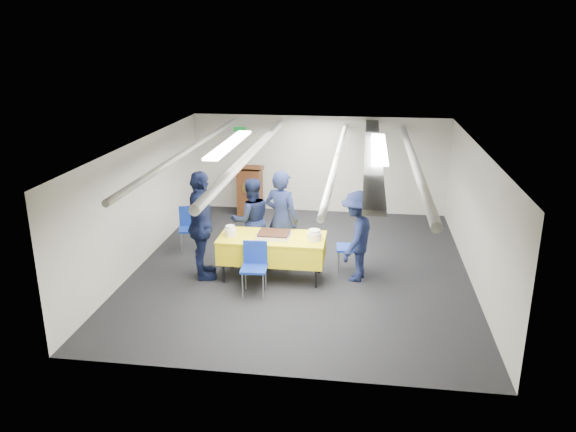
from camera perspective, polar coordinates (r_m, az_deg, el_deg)
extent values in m
plane|color=black|center=(10.45, 1.43, -5.20)|extent=(7.00, 7.00, 0.00)
cube|color=silver|center=(13.41, 3.18, 5.23)|extent=(6.00, 0.02, 2.30)
cube|color=silver|center=(10.78, -14.52, 1.46)|extent=(0.02, 7.00, 2.30)
cube|color=silver|center=(10.18, 18.45, 0.10)|extent=(0.02, 7.00, 2.30)
cube|color=silver|center=(9.77, 1.53, 7.23)|extent=(6.00, 7.00, 0.02)
cylinder|color=silver|center=(10.20, -9.78, 6.82)|extent=(0.10, 6.90, 0.10)
cylinder|color=silver|center=(9.94, -3.67, 6.51)|extent=(0.14, 6.90, 0.14)
cylinder|color=silver|center=(9.76, 5.04, 6.02)|extent=(0.10, 6.90, 0.10)
cylinder|color=silver|center=(9.79, 12.68, 5.45)|extent=(0.14, 6.90, 0.14)
cube|color=gray|center=(9.73, 8.61, 6.45)|extent=(0.28, 6.90, 0.08)
cube|color=white|center=(10.00, -5.95, 7.28)|extent=(0.25, 2.60, 0.04)
cube|color=white|center=(9.72, 9.22, 6.83)|extent=(0.25, 2.60, 0.04)
cube|color=#0C591E|center=(13.52, -4.92, 8.76)|extent=(0.30, 0.04, 0.12)
cylinder|color=black|center=(9.82, -6.54, -5.74)|extent=(0.04, 0.04, 0.36)
cylinder|color=black|center=(9.57, 2.86, -6.31)|extent=(0.04, 0.04, 0.36)
cylinder|color=black|center=(10.40, -5.67, -4.33)|extent=(0.04, 0.04, 0.36)
cylinder|color=black|center=(10.16, 3.19, -4.82)|extent=(0.04, 0.04, 0.36)
cube|color=yellow|center=(9.82, -1.61, -3.34)|extent=(1.82, 0.86, 0.39)
cube|color=yellow|center=(9.74, -1.62, -2.19)|extent=(1.84, 0.88, 0.03)
cube|color=white|center=(9.69, -1.44, -2.00)|extent=(0.55, 0.44, 0.07)
cube|color=black|center=(9.67, -1.44, -1.74)|extent=(0.52, 0.41, 0.03)
sphere|color=navy|center=(9.53, -3.06, -2.08)|extent=(0.04, 0.04, 0.04)
sphere|color=navy|center=(9.89, -2.63, -1.30)|extent=(0.04, 0.04, 0.04)
sphere|color=navy|center=(9.51, -2.35, -2.11)|extent=(0.04, 0.04, 0.04)
sphere|color=navy|center=(9.87, -1.94, -1.33)|extent=(0.04, 0.04, 0.04)
sphere|color=navy|center=(9.49, -1.63, -2.15)|extent=(0.04, 0.04, 0.04)
sphere|color=navy|center=(9.85, -1.26, -1.37)|extent=(0.04, 0.04, 0.04)
sphere|color=navy|center=(9.47, -0.92, -2.18)|extent=(0.04, 0.04, 0.04)
sphere|color=navy|center=(9.84, -0.57, -1.40)|extent=(0.04, 0.04, 0.04)
sphere|color=navy|center=(9.45, -0.20, -2.22)|extent=(0.04, 0.04, 0.04)
sphere|color=navy|center=(9.82, 0.13, -1.43)|extent=(0.04, 0.04, 0.04)
sphere|color=navy|center=(9.62, -3.07, -1.87)|extent=(0.04, 0.04, 0.04)
sphere|color=navy|center=(9.54, 0.02, -2.02)|extent=(0.04, 0.04, 0.04)
sphere|color=navy|center=(9.72, -2.97, -1.68)|extent=(0.04, 0.04, 0.04)
sphere|color=navy|center=(9.63, 0.10, -1.82)|extent=(0.04, 0.04, 0.04)
sphere|color=navy|center=(9.81, -2.86, -1.48)|extent=(0.04, 0.04, 0.04)
sphere|color=navy|center=(9.73, 0.18, -1.63)|extent=(0.04, 0.04, 0.04)
cylinder|color=white|center=(9.81, -5.88, -1.63)|extent=(0.20, 0.20, 0.13)
cylinder|color=white|center=(9.78, -5.89, -1.13)|extent=(0.16, 0.16, 0.05)
cylinder|color=white|center=(9.58, 2.69, -2.05)|extent=(0.24, 0.24, 0.13)
cylinder|color=white|center=(9.55, 2.70, -1.55)|extent=(0.20, 0.20, 0.05)
cube|color=#5E3117|center=(13.35, -3.89, 2.51)|extent=(0.55, 0.45, 1.10)
cube|color=#5E3117|center=(13.18, -3.97, 4.99)|extent=(0.62, 0.53, 0.21)
cylinder|color=gold|center=(13.09, -4.11, 2.87)|extent=(0.28, 0.02, 0.28)
cylinder|color=gray|center=(9.23, -4.65, -7.08)|extent=(0.02, 0.02, 0.43)
cylinder|color=gray|center=(9.18, -2.54, -7.17)|extent=(0.02, 0.02, 0.43)
cylinder|color=gray|center=(9.53, -4.33, -6.22)|extent=(0.02, 0.02, 0.43)
cylinder|color=gray|center=(9.49, -2.29, -6.30)|extent=(0.02, 0.02, 0.43)
cube|color=#133098|center=(9.26, -3.48, -5.37)|extent=(0.44, 0.44, 0.04)
cube|color=#133098|center=(9.35, -3.34, -3.67)|extent=(0.40, 0.06, 0.40)
cylinder|color=gray|center=(10.41, 5.13, -4.07)|extent=(0.02, 0.02, 0.43)
cylinder|color=gray|center=(10.10, 5.17, -4.79)|extent=(0.02, 0.02, 0.43)
cylinder|color=gray|center=(10.43, 7.00, -4.10)|extent=(0.02, 0.02, 0.43)
cylinder|color=gray|center=(10.12, 7.10, -4.82)|extent=(0.02, 0.02, 0.43)
cube|color=#133098|center=(10.18, 6.15, -3.22)|extent=(0.45, 0.45, 0.04)
cube|color=#133098|center=(10.11, 7.26, -2.07)|extent=(0.07, 0.40, 0.40)
cylinder|color=gray|center=(11.15, -10.77, -2.79)|extent=(0.02, 0.02, 0.43)
cylinder|color=gray|center=(11.14, -9.03, -2.71)|extent=(0.02, 0.02, 0.43)
cylinder|color=gray|center=(11.47, -10.71, -2.19)|extent=(0.02, 0.02, 0.43)
cylinder|color=gray|center=(11.46, -9.02, -2.12)|extent=(0.02, 0.02, 0.43)
cube|color=#133098|center=(11.22, -9.95, -1.32)|extent=(0.52, 0.52, 0.04)
cube|color=#133098|center=(11.34, -9.99, 0.04)|extent=(0.40, 0.15, 0.40)
imported|color=black|center=(10.18, -0.67, -0.33)|extent=(0.78, 0.65, 1.83)
imported|color=black|center=(10.52, -3.77, -0.40)|extent=(0.96, 0.88, 1.60)
imported|color=black|center=(9.79, -8.81, -0.98)|extent=(0.80, 1.22, 1.93)
imported|color=black|center=(9.74, 7.02, -2.06)|extent=(0.85, 1.15, 1.60)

